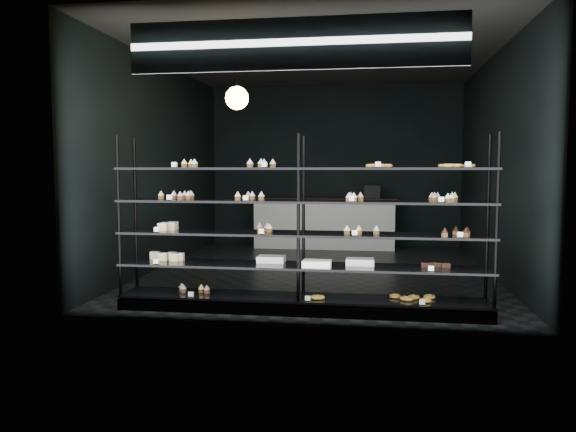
% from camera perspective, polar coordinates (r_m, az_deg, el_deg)
% --- Properties ---
extents(room, '(5.01, 6.01, 3.20)m').
position_cam_1_polar(room, '(8.44, 3.35, 5.17)').
color(room, black).
rests_on(room, ground).
extents(display_shelf, '(4.00, 0.50, 1.91)m').
position_cam_1_polar(display_shelf, '(6.07, 1.13, -3.89)').
color(display_shelf, black).
rests_on(display_shelf, room).
extents(signage, '(3.30, 0.05, 0.50)m').
position_cam_1_polar(signage, '(5.66, 0.62, 17.08)').
color(signage, '#0C183F').
rests_on(signage, room).
extents(pendant_lamp, '(0.30, 0.30, 0.88)m').
position_cam_1_polar(pendant_lamp, '(7.35, -5.21, 11.86)').
color(pendant_lamp, black).
rests_on(pendant_lamp, room).
extents(service_counter, '(2.80, 0.65, 1.23)m').
position_cam_1_polar(service_counter, '(10.99, 3.79, -0.64)').
color(service_counter, silver).
rests_on(service_counter, room).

